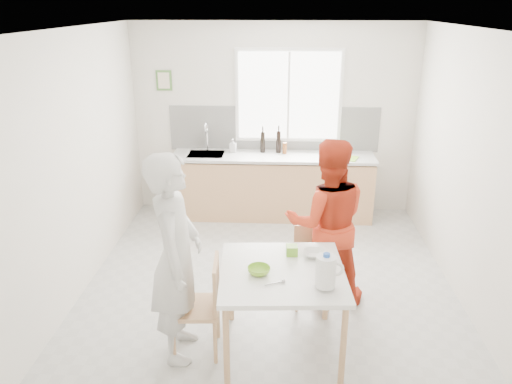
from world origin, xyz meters
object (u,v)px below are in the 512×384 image
Objects in this scene: bowl_green at (259,270)px; dining_table at (282,279)px; chair_left at (203,303)px; wine_bottle_b at (263,142)px; wine_bottle_a at (279,142)px; bowl_white at (315,254)px; chair_far at (311,262)px; milk_jug at (326,271)px; person_red at (327,223)px; person_white at (176,259)px.

dining_table is at bearing 17.45° from bowl_green.
dining_table is 0.72m from chair_left.
dining_table is 3.19m from wine_bottle_b.
chair_left is at bearing -100.95° from wine_bottle_a.
bowl_green is 0.97× the size of bowl_white.
wine_bottle_a is (-0.07, 3.14, 0.36)m from dining_table.
milk_jug is at bearing -91.35° from chair_far.
chair_far is 2.43m from wine_bottle_a.
chair_far is at bearing 12.26° from person_red.
chair_far is 0.46× the size of person_red.
chair_left is at bearing -96.98° from wine_bottle_b.
dining_table is 3.17m from wine_bottle_a.
person_red reaches higher than wine_bottle_b.
dining_table is 5.62× the size of bowl_white.
person_red reaches higher than bowl_green.
bowl_green is 0.64× the size of wine_bottle_b.
milk_jug is (0.54, -0.20, 0.12)m from bowl_green.
wine_bottle_a reaches higher than chair_far.
chair_far is 1.09m from bowl_green.
chair_left reaches higher than dining_table.
person_red is 5.41× the size of wine_bottle_a.
wine_bottle_b is (0.39, 3.20, 0.58)m from chair_left.
dining_table is at bearing -84.76° from wine_bottle_b.
person_white is 6.46× the size of milk_jug.
wine_bottle_a is at bearing -17.86° from person_white.
person_red is 0.62m from bowl_white.
chair_left is 1.49m from person_red.
dining_table is at bearing 139.17° from milk_jug.
wine_bottle_a is (0.62, 3.19, 0.59)m from chair_left.
wine_bottle_a is (0.13, 3.21, 0.24)m from bowl_green.
person_white is 9.37× the size of bowl_white.
chair_left is 4.68× the size of bowl_green.
dining_table is 0.49m from milk_jug.
milk_jug is (-0.10, -1.13, 0.10)m from person_red.
milk_jug is (0.04, -1.09, 0.52)m from chair_far.
wine_bottle_b is at bearing 95.24° from dining_table.
person_white is 5.77× the size of wine_bottle_a.
milk_jug reaches higher than chair_far.
dining_table is 0.41m from bowl_white.
dining_table is 0.93m from chair_far.
chair_left is at bearing 164.44° from milk_jug.
wine_bottle_b reaches higher than chair_far.
bowl_white is (-0.02, -0.56, 0.39)m from chair_far.
bowl_green is at bearing -94.14° from person_white.
bowl_green is 0.60× the size of wine_bottle_a.
wine_bottle_b is (-0.22, 0.01, -0.01)m from wine_bottle_a.
chair_left is 3.30m from wine_bottle_a.
person_red is 2.34m from wine_bottle_a.
bowl_white is 0.62× the size of wine_bottle_a.
chair_left reaches higher than bowl_white.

